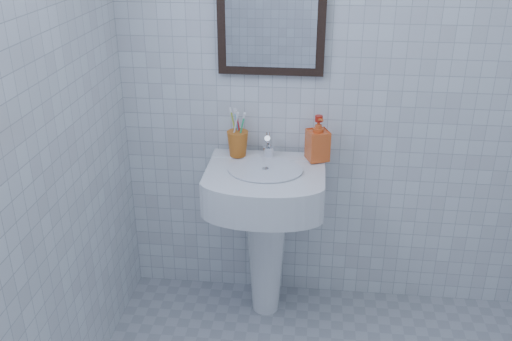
# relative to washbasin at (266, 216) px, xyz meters

# --- Properties ---
(wall_back) EXTENTS (2.20, 0.02, 2.50)m
(wall_back) POSITION_rel_washbasin_xyz_m (0.35, 0.21, 0.67)
(wall_back) COLOR silver
(wall_back) RESTS_ON ground
(washbasin) EXTENTS (0.56, 0.41, 0.86)m
(washbasin) POSITION_rel_washbasin_xyz_m (0.00, 0.00, 0.00)
(washbasin) COLOR white
(washbasin) RESTS_ON ground
(faucet) EXTENTS (0.05, 0.12, 0.13)m
(faucet) POSITION_rel_washbasin_xyz_m (0.00, 0.10, 0.33)
(faucet) COLOR silver
(faucet) RESTS_ON washbasin
(toothbrush_cup) EXTENTS (0.11, 0.11, 0.12)m
(toothbrush_cup) POSITION_rel_washbasin_xyz_m (-0.15, 0.11, 0.34)
(toothbrush_cup) COLOR #C1601B
(toothbrush_cup) RESTS_ON washbasin
(soap_dispenser) EXTENTS (0.13, 0.13, 0.22)m
(soap_dispenser) POSITION_rel_washbasin_xyz_m (0.24, 0.10, 0.38)
(soap_dispenser) COLOR red
(soap_dispenser) RESTS_ON washbasin
(wall_mirror) EXTENTS (0.50, 0.04, 0.62)m
(wall_mirror) POSITION_rel_washbasin_xyz_m (0.00, 0.19, 0.97)
(wall_mirror) COLOR black
(wall_mirror) RESTS_ON wall_back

